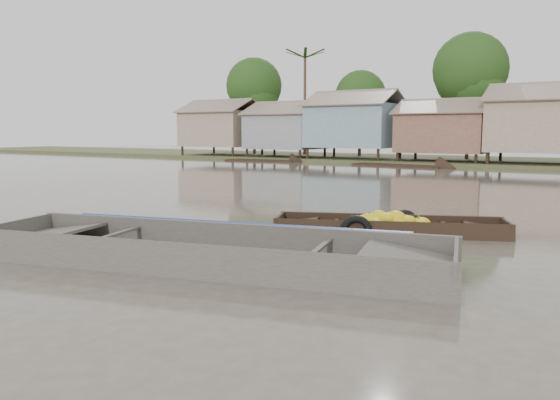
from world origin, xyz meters
The scene contains 4 objects.
ground centered at (0.00, 0.00, 0.00)m, with size 120.00×120.00×0.00m, color #4F493D.
riverbank centered at (3.03, 31.86, 3.07)m, with size 120.00×12.47×10.22m.
banana_boat centered at (1.91, 2.95, 0.14)m, with size 5.30×3.09×0.74m.
viewer_boat centered at (0.22, -1.40, 0.08)m, with size 8.87×4.10×0.69m.
Camera 1 is at (6.24, -8.84, 2.33)m, focal length 35.00 mm.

